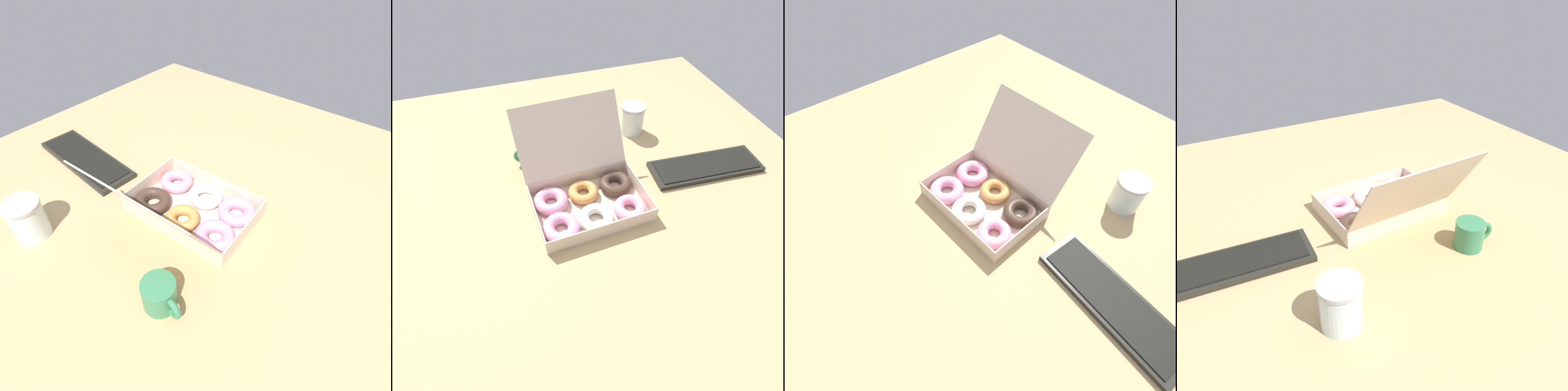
% 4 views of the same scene
% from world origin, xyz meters
% --- Properties ---
extents(ground_plane, '(1.80, 1.80, 0.02)m').
position_xyz_m(ground_plane, '(0.00, 0.00, -0.01)').
color(ground_plane, tan).
extents(donut_box, '(0.38, 0.40, 0.27)m').
position_xyz_m(donut_box, '(0.02, -0.01, 0.03)').
color(donut_box, beige).
rests_on(donut_box, ground_plane).
extents(keyboard, '(0.42, 0.17, 0.02)m').
position_xyz_m(keyboard, '(0.50, 0.03, 0.01)').
color(keyboard, black).
rests_on(keyboard, ground_plane).
extents(coffee_mug, '(0.12, 0.08, 0.08)m').
position_xyz_m(coffee_mug, '(-0.10, 0.26, 0.04)').
color(coffee_mug, '#377E55').
rests_on(coffee_mug, ground_plane).
extents(glass_jar, '(0.10, 0.10, 0.12)m').
position_xyz_m(glass_jar, '(0.33, 0.33, 0.06)').
color(glass_jar, silver).
rests_on(glass_jar, ground_plane).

